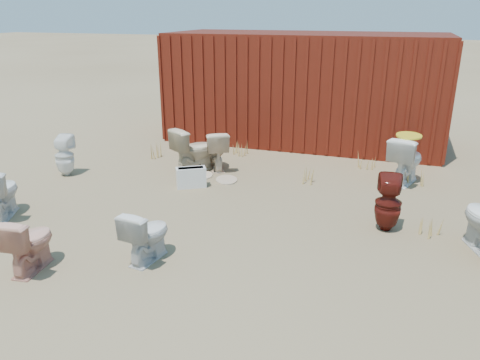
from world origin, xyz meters
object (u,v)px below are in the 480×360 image
(toilet_front_c, at_px, (147,234))
(toilet_back_beige_right, at_px, (194,150))
(toilet_front_maroon, at_px, (388,203))
(toilet_back_beige_left, at_px, (216,150))
(toilet_back_yellowlid, at_px, (406,160))
(loose_tank, at_px, (191,177))
(toilet_front_pink, at_px, (29,243))
(shipping_container, at_px, (305,88))
(toilet_back_a, at_px, (64,156))
(toilet_front_a, at_px, (0,192))

(toilet_front_c, xyz_separation_m, toilet_back_beige_right, (-0.81, 3.23, 0.09))
(toilet_front_maroon, distance_m, toilet_back_beige_left, 3.62)
(toilet_front_maroon, xyz_separation_m, toilet_back_yellowlid, (0.22, 2.05, 0.03))
(toilet_front_maroon, relative_size, toilet_back_yellowlid, 0.94)
(toilet_back_beige_left, xyz_separation_m, toilet_back_yellowlid, (3.41, 0.34, 0.04))
(toilet_back_yellowlid, bearing_deg, toilet_front_c, 71.15)
(toilet_front_c, relative_size, loose_tank, 1.34)
(toilet_front_pink, height_order, toilet_back_beige_left, toilet_back_beige_left)
(shipping_container, xyz_separation_m, toilet_back_beige_right, (-1.44, -2.98, -0.78))
(shipping_container, xyz_separation_m, loose_tank, (-1.16, -3.77, -1.02))
(shipping_container, xyz_separation_m, toilet_back_beige_left, (-1.12, -2.71, -0.82))
(shipping_container, bearing_deg, toilet_back_a, -132.53)
(loose_tank, bearing_deg, toilet_back_beige_left, 56.60)
(toilet_front_a, height_order, toilet_back_beige_right, toilet_back_beige_right)
(toilet_front_pink, bearing_deg, toilet_back_yellowlid, -139.20)
(shipping_container, relative_size, toilet_front_a, 7.96)
(toilet_front_a, distance_m, toilet_back_beige_right, 3.33)
(toilet_front_pink, bearing_deg, toilet_back_beige_left, -106.11)
(toilet_back_beige_left, bearing_deg, toilet_back_a, -5.23)
(toilet_front_maroon, xyz_separation_m, toilet_back_beige_right, (-3.51, 1.45, 0.03))
(toilet_back_beige_left, distance_m, toilet_back_beige_right, 0.42)
(toilet_front_a, distance_m, toilet_front_maroon, 5.52)
(toilet_front_a, height_order, toilet_front_pink, toilet_front_a)
(toilet_front_c, height_order, toilet_back_beige_right, toilet_back_beige_right)
(toilet_back_yellowlid, distance_m, loose_tank, 3.73)
(toilet_back_beige_left, relative_size, toilet_back_beige_right, 0.89)
(toilet_back_beige_right, height_order, loose_tank, toilet_back_beige_right)
(toilet_front_c, distance_m, toilet_back_beige_right, 3.33)
(shipping_container, height_order, toilet_back_yellowlid, shipping_container)
(toilet_back_a, bearing_deg, toilet_back_yellowlid, -177.88)
(toilet_back_beige_right, bearing_deg, toilet_front_pink, 117.11)
(shipping_container, relative_size, toilet_front_c, 8.98)
(toilet_back_beige_left, distance_m, loose_tank, 1.07)
(toilet_front_pink, xyz_separation_m, toilet_back_yellowlid, (4.09, 4.47, 0.08))
(toilet_front_pink, height_order, loose_tank, toilet_front_pink)
(toilet_back_a, height_order, toilet_back_yellowlid, toilet_back_yellowlid)
(toilet_front_pink, height_order, toilet_back_a, toilet_back_a)
(toilet_front_maroon, height_order, toilet_back_beige_left, toilet_front_maroon)
(toilet_front_a, relative_size, toilet_front_pink, 1.09)
(toilet_front_maroon, distance_m, loose_tank, 3.30)
(toilet_front_c, bearing_deg, shipping_container, -87.83)
(shipping_container, bearing_deg, toilet_front_c, -95.86)
(toilet_back_a, bearing_deg, loose_tank, 171.08)
(shipping_container, relative_size, toilet_back_a, 8.03)
(toilet_back_beige_left, distance_m, toilet_back_yellowlid, 3.43)
(loose_tank, bearing_deg, shipping_container, 41.57)
(shipping_container, xyz_separation_m, toilet_front_maroon, (2.07, -4.42, -0.81))
(toilet_front_maroon, bearing_deg, loose_tank, -13.92)
(shipping_container, distance_m, toilet_back_a, 5.39)
(shipping_container, height_order, toilet_back_a, shipping_container)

